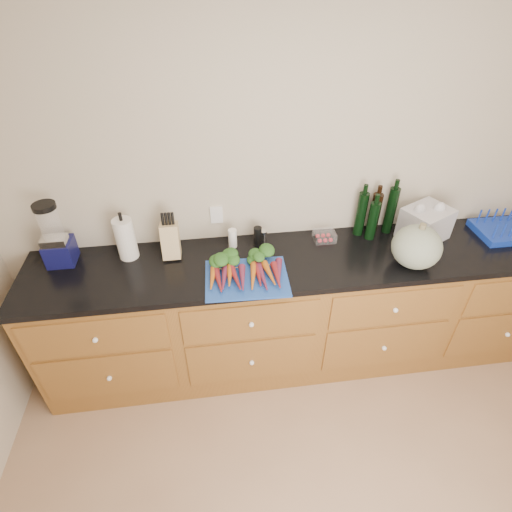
{
  "coord_description": "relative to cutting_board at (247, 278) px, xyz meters",
  "views": [
    {
      "loc": [
        -0.64,
        -0.64,
        2.49
      ],
      "look_at": [
        -0.39,
        1.2,
        1.06
      ],
      "focal_mm": 28.0,
      "sensor_mm": 36.0,
      "label": 1
    }
  ],
  "objects": [
    {
      "name": "bottles",
      "position": [
        0.91,
        0.37,
        0.14
      ],
      "size": [
        0.27,
        0.14,
        0.33
      ],
      "color": "black",
      "rests_on": "countertop"
    },
    {
      "name": "canister_chrome",
      "position": [
        0.15,
        0.34,
        0.04
      ],
      "size": [
        0.04,
        0.04,
        0.1
      ],
      "primitive_type": "cylinder",
      "color": "silver",
      "rests_on": "countertop"
    },
    {
      "name": "blender_appliance",
      "position": [
        -1.12,
        0.32,
        0.17
      ],
      "size": [
        0.16,
        0.16,
        0.41
      ],
      "color": "#0E0F42",
      "rests_on": "countertop"
    },
    {
      "name": "squash",
      "position": [
        1.03,
        0.01,
        0.13
      ],
      "size": [
        0.29,
        0.29,
        0.26
      ],
      "primitive_type": "ellipsoid",
      "color": "slate",
      "rests_on": "countertop"
    },
    {
      "name": "carrots",
      "position": [
        0.0,
        0.04,
        0.03
      ],
      "size": [
        0.44,
        0.32,
        0.06
      ],
      "color": "#C16016",
      "rests_on": "cutting_board"
    },
    {
      "name": "paper_towel",
      "position": [
        -0.71,
        0.32,
        0.13
      ],
      "size": [
        0.12,
        0.12,
        0.27
      ],
      "primitive_type": "cylinder",
      "color": "white",
      "rests_on": "countertop"
    },
    {
      "name": "wall_back",
      "position": [
        0.46,
        0.48,
        0.35
      ],
      "size": [
        4.1,
        0.05,
        2.6
      ],
      "primitive_type": "cube",
      "color": "#BEB39D",
      "rests_on": "ground"
    },
    {
      "name": "grinder_pepper",
      "position": [
        0.11,
        0.34,
        0.06
      ],
      "size": [
        0.05,
        0.05,
        0.13
      ],
      "primitive_type": "cylinder",
      "color": "black",
      "rests_on": "countertop"
    },
    {
      "name": "countertop",
      "position": [
        0.46,
        0.16,
        -0.03
      ],
      "size": [
        3.64,
        0.62,
        0.04
      ],
      "primitive_type": "cube",
      "color": "black",
      "rests_on": "cabinets"
    },
    {
      "name": "dish_rack",
      "position": [
        1.8,
        0.24,
        0.03
      ],
      "size": [
        0.37,
        0.29,
        0.15
      ],
      "color": "#1231A4",
      "rests_on": "countertop"
    },
    {
      "name": "grinder_salt",
      "position": [
        -0.05,
        0.34,
        0.06
      ],
      "size": [
        0.06,
        0.06,
        0.13
      ],
      "primitive_type": "cylinder",
      "color": "white",
      "rests_on": "countertop"
    },
    {
      "name": "cutting_board",
      "position": [
        0.0,
        0.0,
        0.0
      ],
      "size": [
        0.5,
        0.39,
        0.01
      ],
      "primitive_type": "cube",
      "rotation": [
        0.0,
        0.0,
        -0.04
      ],
      "color": "#1D46A1",
      "rests_on": "countertop"
    },
    {
      "name": "grocery_bag",
      "position": [
        1.23,
        0.28,
        0.1
      ],
      "size": [
        0.37,
        0.34,
        0.21
      ],
      "primitive_type": null,
      "rotation": [
        0.0,
        0.0,
        0.45
      ],
      "color": "silver",
      "rests_on": "countertop"
    },
    {
      "name": "tomato_box",
      "position": [
        0.56,
        0.33,
        0.03
      ],
      "size": [
        0.14,
        0.11,
        0.06
      ],
      "primitive_type": "cube",
      "color": "white",
      "rests_on": "countertop"
    },
    {
      "name": "cabinets",
      "position": [
        0.46,
        0.16,
        -0.5
      ],
      "size": [
        3.6,
        0.64,
        0.9
      ],
      "color": "brown",
      "rests_on": "ground"
    },
    {
      "name": "knife_block",
      "position": [
        -0.44,
        0.3,
        0.1
      ],
      "size": [
        0.11,
        0.11,
        0.22
      ],
      "primitive_type": "cube",
      "color": "tan",
      "rests_on": "countertop"
    }
  ]
}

